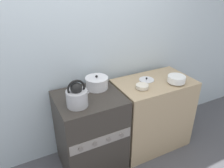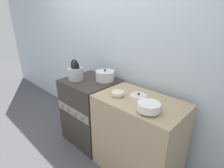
% 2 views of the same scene
% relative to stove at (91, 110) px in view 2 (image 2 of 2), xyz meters
% --- Properties ---
extents(ground_plane, '(12.00, 12.00, 0.00)m').
position_rel_stove_xyz_m(ground_plane, '(-0.00, -0.30, -0.45)').
color(ground_plane, '#4C4C51').
extents(wall_back, '(7.00, 0.06, 2.50)m').
position_rel_stove_xyz_m(wall_back, '(-0.00, 0.37, 0.80)').
color(wall_back, silver).
rests_on(wall_back, ground_plane).
extents(stove, '(0.67, 0.62, 0.89)m').
position_rel_stove_xyz_m(stove, '(0.00, 0.00, 0.00)').
color(stove, '#332D28').
rests_on(stove, ground_plane).
extents(counter, '(0.90, 0.56, 0.89)m').
position_rel_stove_xyz_m(counter, '(0.81, -0.02, -0.00)').
color(counter, tan).
rests_on(counter, ground_plane).
extents(kettle, '(0.25, 0.20, 0.27)m').
position_rel_stove_xyz_m(kettle, '(-0.15, -0.11, 0.55)').
color(kettle, '#B2B2B7').
rests_on(kettle, stove).
extents(cooking_pot, '(0.24, 0.24, 0.15)m').
position_rel_stove_xyz_m(cooking_pot, '(0.15, 0.13, 0.51)').
color(cooking_pot, silver).
rests_on(cooking_pot, stove).
extents(enamel_bowl, '(0.20, 0.20, 0.09)m').
position_rel_stove_xyz_m(enamel_bowl, '(0.99, -0.16, 0.50)').
color(enamel_bowl, white).
rests_on(enamel_bowl, counter).
extents(small_ceramic_bowl, '(0.14, 0.14, 0.04)m').
position_rel_stove_xyz_m(small_ceramic_bowl, '(0.58, -0.10, 0.47)').
color(small_ceramic_bowl, beige).
rests_on(small_ceramic_bowl, counter).
extents(loose_pot_lid, '(0.17, 0.17, 0.03)m').
position_rel_stove_xyz_m(loose_pot_lid, '(0.74, 0.05, 0.45)').
color(loose_pot_lid, silver).
rests_on(loose_pot_lid, counter).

